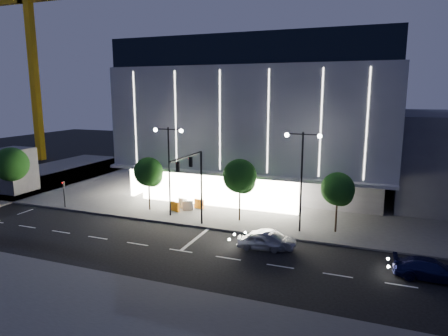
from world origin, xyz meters
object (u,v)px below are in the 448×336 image
at_px(traffic_mast, 194,176).
at_px(street_lamp_west, 169,158).
at_px(tree_right, 338,191).
at_px(barrier_d, 183,203).
at_px(car_lead, 260,241).
at_px(barrier_c, 199,204).
at_px(tree_left, 149,173).
at_px(car_third, 431,269).
at_px(barrier_b, 188,205).
at_px(street_lamp_east, 302,167).
at_px(tree_mid, 240,178).
at_px(tower_crane, 36,45).
at_px(barrier_a, 175,206).
at_px(car_second, 272,240).
at_px(ped_signal_far, 64,191).

relative_size(traffic_mast, street_lamp_west, 0.79).
xyz_separation_m(tree_right, barrier_d, (-16.03, 1.77, -3.23)).
relative_size(car_lead, barrier_c, 3.34).
bearing_deg(barrier_c, tree_left, -146.33).
bearing_deg(tree_left, street_lamp_west, -18.94).
bearing_deg(barrier_d, car_third, -0.46).
distance_m(street_lamp_west, tree_right, 16.19).
height_order(car_third, barrier_b, car_third).
bearing_deg(tree_left, barrier_d, 30.85).
xyz_separation_m(tree_left, car_third, (25.82, -6.87, -3.34)).
bearing_deg(street_lamp_east, barrier_d, 167.89).
relative_size(tree_left, tree_mid, 0.93).
height_order(tower_crane, barrier_a, tower_crane).
height_order(tree_mid, car_second, tree_mid).
bearing_deg(tower_crane, street_lamp_east, -23.37).
bearing_deg(tree_right, street_lamp_west, -176.36).
bearing_deg(barrier_b, barrier_a, -166.15).
bearing_deg(car_lead, barrier_a, 52.27).
bearing_deg(car_third, tree_mid, 65.20).
distance_m(street_lamp_west, barrier_c, 6.44).
xyz_separation_m(traffic_mast, street_lamp_west, (-4.00, 2.66, 0.93)).
xyz_separation_m(tree_mid, barrier_c, (-5.32, 2.20, -3.68)).
bearing_deg(barrier_b, ped_signal_far, 173.81).
xyz_separation_m(tree_right, car_second, (-4.53, -5.20, -3.25)).
bearing_deg(car_lead, tree_mid, 24.50).
bearing_deg(barrier_a, tower_crane, 173.05).
bearing_deg(tree_right, car_second, -131.06).
bearing_deg(barrier_b, tower_crane, 130.61).
distance_m(tower_crane, car_second, 59.35).
relative_size(ped_signal_far, tree_mid, 0.49).
xyz_separation_m(tower_crane, tree_right, (53.95, -20.98, -16.62)).
height_order(street_lamp_east, barrier_b, street_lamp_east).
bearing_deg(tree_right, car_lead, -131.86).
height_order(car_third, barrier_d, car_third).
bearing_deg(ped_signal_far, barrier_a, 14.04).
relative_size(tree_mid, tree_right, 1.12).
bearing_deg(car_lead, car_third, -102.38).
xyz_separation_m(tree_left, car_lead, (13.72, -5.89, -3.41)).
xyz_separation_m(car_second, barrier_c, (-9.79, 7.40, 0.01)).
height_order(car_second, barrier_d, car_second).
xyz_separation_m(car_lead, barrier_b, (-9.88, 7.11, 0.02)).
distance_m(tower_crane, barrier_c, 48.14).
bearing_deg(street_lamp_east, tower_crane, 156.63).
relative_size(tree_left, barrier_a, 5.20).
xyz_separation_m(street_lamp_east, barrier_a, (-13.21, 1.45, -5.31)).
bearing_deg(barrier_c, traffic_mast, -60.23).
bearing_deg(traffic_mast, barrier_a, 135.71).
bearing_deg(ped_signal_far, barrier_b, 16.19).
bearing_deg(barrier_c, car_lead, -33.35).
bearing_deg(car_second, car_third, -93.31).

